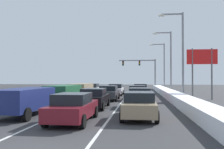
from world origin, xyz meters
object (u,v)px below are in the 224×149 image
(sedan_gray_right_lane_fourth, at_px, (140,89))
(street_lamp_right_mid, at_px, (168,57))
(sedan_black_center_lane_second, at_px, (94,98))
(sedan_white_center_lane_fourth, at_px, (116,90))
(suv_green_left_lane_second, at_px, (64,93))
(sedan_silver_left_lane_fourth, at_px, (92,89))
(sedan_tan_right_lane_nearest, at_px, (139,105))
(traffic_light_gantry, at_px, (144,67))
(sedan_silver_right_lane_second, at_px, (140,97))
(street_lamp_right_near, at_px, (180,48))
(sedan_charcoal_center_lane_third, at_px, (109,93))
(suv_navy_left_lane_nearest, at_px, (25,99))
(sedan_red_right_lane_third, at_px, (138,93))
(sedan_maroon_center_lane_nearest, at_px, (73,107))
(street_lamp_right_far, at_px, (162,63))
(roadside_sign_right, at_px, (202,62))
(suv_tan_left_lane_third, at_px, (81,89))

(sedan_gray_right_lane_fourth, xyz_separation_m, street_lamp_right_mid, (3.97, 2.07, 4.50))
(sedan_gray_right_lane_fourth, bearing_deg, sedan_black_center_lane_second, -104.45)
(sedan_white_center_lane_fourth, xyz_separation_m, suv_green_left_lane_second, (-3.47, -11.27, 0.25))
(sedan_white_center_lane_fourth, height_order, sedan_silver_left_lane_fourth, same)
(sedan_tan_right_lane_nearest, height_order, traffic_light_gantry, traffic_light_gantry)
(sedan_silver_left_lane_fourth, xyz_separation_m, traffic_light_gantry, (7.62, 15.41, 3.73))
(sedan_tan_right_lane_nearest, bearing_deg, sedan_silver_right_lane_second, 89.73)
(sedan_silver_right_lane_second, relative_size, street_lamp_right_near, 0.49)
(sedan_charcoal_center_lane_third, distance_m, street_lamp_right_mid, 12.74)
(sedan_silver_left_lane_fourth, bearing_deg, suv_navy_left_lane_nearest, -90.48)
(street_lamp_right_mid, bearing_deg, sedan_red_right_lane_third, -115.88)
(suv_navy_left_lane_nearest, bearing_deg, street_lamp_right_near, 46.39)
(sedan_maroon_center_lane_nearest, distance_m, sedan_black_center_lane_second, 5.73)
(sedan_tan_right_lane_nearest, height_order, street_lamp_right_mid, street_lamp_right_mid)
(sedan_tan_right_lane_nearest, distance_m, suv_green_left_lane_second, 9.11)
(street_lamp_right_mid, height_order, street_lamp_right_far, street_lamp_right_mid)
(sedan_gray_right_lane_fourth, distance_m, street_lamp_right_near, 8.93)
(roadside_sign_right, bearing_deg, suv_tan_left_lane_third, -179.62)
(sedan_gray_right_lane_fourth, relative_size, sedan_white_center_lane_fourth, 1.00)
(street_lamp_right_far, xyz_separation_m, roadside_sign_right, (2.68, -16.09, -1.02))
(suv_tan_left_lane_third, relative_size, street_lamp_right_mid, 0.55)
(sedan_black_center_lane_second, bearing_deg, street_lamp_right_near, 44.25)
(sedan_gray_right_lane_fourth, xyz_separation_m, suv_navy_left_lane_nearest, (-7.02, -18.08, 0.25))
(sedan_maroon_center_lane_nearest, height_order, suv_navy_left_lane_nearest, suv_navy_left_lane_nearest)
(traffic_light_gantry, bearing_deg, sedan_charcoal_center_lane_third, -99.48)
(sedan_gray_right_lane_fourth, xyz_separation_m, street_lamp_right_far, (3.90, 10.53, 4.28))
(sedan_black_center_lane_second, xyz_separation_m, street_lamp_right_far, (7.48, 24.42, 4.28))
(suv_navy_left_lane_nearest, height_order, street_lamp_right_mid, street_lamp_right_mid)
(traffic_light_gantry, relative_size, street_lamp_right_far, 0.89)
(sedan_gray_right_lane_fourth, bearing_deg, sedan_silver_right_lane_second, -90.42)
(sedan_red_right_lane_third, xyz_separation_m, suv_tan_left_lane_third, (-6.45, 1.11, 0.25))
(sedan_charcoal_center_lane_third, bearing_deg, sedan_black_center_lane_second, -92.53)
(sedan_white_center_lane_fourth, relative_size, suv_tan_left_lane_third, 0.92)
(sedan_gray_right_lane_fourth, bearing_deg, street_lamp_right_far, 69.66)
(street_lamp_right_near, relative_size, street_lamp_right_mid, 1.04)
(suv_navy_left_lane_nearest, relative_size, suv_tan_left_lane_third, 1.00)
(traffic_light_gantry, bearing_deg, roadside_sign_right, -75.44)
(sedan_gray_right_lane_fourth, xyz_separation_m, suv_green_left_lane_second, (-6.74, -11.72, 0.25))
(sedan_black_center_lane_second, bearing_deg, sedan_red_right_lane_third, 65.35)
(traffic_light_gantry, bearing_deg, sedan_white_center_lane_fourth, -103.10)
(suv_navy_left_lane_nearest, height_order, sedan_silver_left_lane_fourth, suv_navy_left_lane_nearest)
(sedan_charcoal_center_lane_third, relative_size, traffic_light_gantry, 0.60)
(sedan_silver_right_lane_second, height_order, street_lamp_right_mid, street_lamp_right_mid)
(sedan_red_right_lane_third, height_order, roadside_sign_right, roadside_sign_right)
(suv_green_left_lane_second, bearing_deg, suv_tan_left_lane_third, 90.18)
(sedan_gray_right_lane_fourth, height_order, suv_tan_left_lane_third, suv_tan_left_lane_third)
(sedan_black_center_lane_second, relative_size, suv_green_left_lane_second, 0.92)
(sedan_maroon_center_lane_nearest, bearing_deg, sedan_tan_right_lane_nearest, 25.36)
(street_lamp_right_mid, bearing_deg, suv_tan_left_lane_third, -144.29)
(suv_tan_left_lane_third, bearing_deg, street_lamp_right_far, 56.62)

